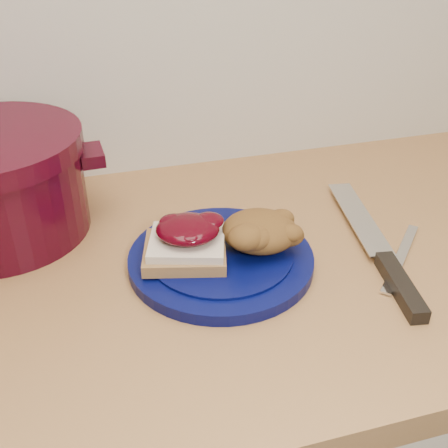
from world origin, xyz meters
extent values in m
cylinder|color=#04083E|center=(0.04, 1.49, 0.91)|extent=(0.31, 0.31, 0.02)
cube|color=olive|center=(-0.01, 1.49, 0.93)|extent=(0.12, 0.11, 0.02)
cube|color=beige|center=(-0.01, 1.49, 0.94)|extent=(0.12, 0.11, 0.01)
ellipsoid|color=#33010A|center=(0.00, 1.50, 0.96)|extent=(0.10, 0.10, 0.02)
ellipsoid|color=brown|center=(0.09, 1.49, 0.94)|extent=(0.12, 0.12, 0.05)
cube|color=black|center=(0.24, 1.37, 0.91)|extent=(0.04, 0.12, 0.02)
cube|color=silver|center=(0.26, 1.54, 0.91)|extent=(0.07, 0.21, 0.00)
cube|color=silver|center=(0.27, 1.43, 0.90)|extent=(0.13, 0.14, 0.00)
cube|color=#330511|center=(-0.11, 1.67, 1.00)|extent=(0.04, 0.06, 0.02)
camera|label=1|loc=(-0.13, 0.91, 1.34)|focal=45.00mm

